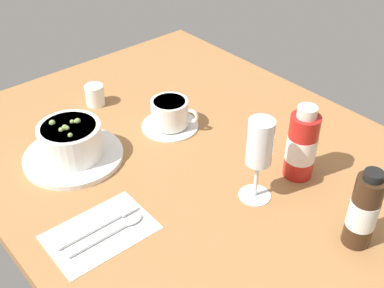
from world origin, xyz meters
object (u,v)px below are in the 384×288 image
(coffee_cup, at_px, (170,115))
(sauce_bottle_red, at_px, (302,145))
(porridge_bowl, at_px, (71,144))
(creamer_jug, at_px, (95,95))
(wine_glass, at_px, (260,147))
(sauce_bottle_brown, at_px, (363,211))
(cutlery_setting, at_px, (102,231))

(coffee_cup, relative_size, sauce_bottle_red, 0.82)
(porridge_bowl, bearing_deg, creamer_jug, 136.34)
(wine_glass, xyz_separation_m, sauce_bottle_brown, (0.20, 0.05, -0.05))
(porridge_bowl, distance_m, creamer_jug, 0.23)
(creamer_jug, xyz_separation_m, wine_glass, (0.50, 0.05, 0.09))
(sauce_bottle_brown, relative_size, sauce_bottle_red, 0.97)
(coffee_cup, bearing_deg, cutlery_setting, -58.97)
(porridge_bowl, bearing_deg, sauce_bottle_brown, 25.68)
(cutlery_setting, distance_m, sauce_bottle_red, 0.42)
(cutlery_setting, height_order, sauce_bottle_brown, sauce_bottle_brown)
(cutlery_setting, height_order, coffee_cup, coffee_cup)
(porridge_bowl, height_order, creamer_jug, porridge_bowl)
(porridge_bowl, bearing_deg, coffee_cup, 80.11)
(wine_glass, distance_m, sauce_bottle_red, 0.13)
(cutlery_setting, distance_m, sauce_bottle_brown, 0.46)
(coffee_cup, relative_size, sauce_bottle_brown, 0.85)
(cutlery_setting, distance_m, coffee_cup, 0.36)
(sauce_bottle_brown, bearing_deg, cutlery_setting, -133.60)
(wine_glass, bearing_deg, coffee_cup, 175.00)
(coffee_cup, xyz_separation_m, sauce_bottle_brown, (0.50, 0.02, 0.04))
(coffee_cup, bearing_deg, porridge_bowl, -99.89)
(cutlery_setting, xyz_separation_m, wine_glass, (0.11, 0.28, 0.12))
(sauce_bottle_brown, xyz_separation_m, sauce_bottle_red, (-0.19, 0.07, 0.00))
(wine_glass, bearing_deg, creamer_jug, -173.87)
(creamer_jug, xyz_separation_m, sauce_bottle_brown, (0.70, 0.10, 0.05))
(sauce_bottle_brown, bearing_deg, porridge_bowl, -154.32)
(sauce_bottle_red, bearing_deg, sauce_bottle_brown, -20.05)
(sauce_bottle_red, bearing_deg, porridge_bowl, -137.09)
(porridge_bowl, distance_m, cutlery_setting, 0.24)
(coffee_cup, bearing_deg, wine_glass, -5.00)
(porridge_bowl, xyz_separation_m, sauce_bottle_brown, (0.54, 0.26, 0.03))
(cutlery_setting, relative_size, wine_glass, 1.09)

